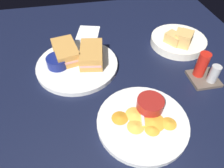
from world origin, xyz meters
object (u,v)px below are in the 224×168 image
Objects in this scene: spoon_by_dark_ramekin at (75,63)px; condiment_caddy at (205,71)px; sandwich_half_far at (66,52)px; ramekin_light_gravy at (150,104)px; plate_sandwich_main at (77,65)px; ramekin_dark_sauce at (58,61)px; plate_chips_companion at (142,122)px; sandwich_half_near at (91,54)px; bread_basket_rear at (178,41)px; spoon_by_gravy_ramekin at (141,104)px.

spoon_by_dark_ramekin is 43.32cm from condiment_caddy.
sandwich_half_far is 1.91× the size of ramekin_light_gravy.
plate_sandwich_main is 2.88× the size of spoon_by_dark_ramekin.
sandwich_half_far is (-4.19, -3.40, 3.20)cm from plate_sandwich_main.
plate_sandwich_main is 6.93cm from ramekin_dark_sauce.
ramekin_dark_sauce is 35.11cm from plate_chips_companion.
plate_sandwich_main is at bearing -150.34° from plate_chips_companion.
ramekin_light_gravy is at bearing 28.62° from sandwich_half_near.
ramekin_light_gravy is (23.56, 18.65, 2.58)cm from plate_sandwich_main.
bread_basket_rear is at bearing 97.51° from plate_sandwich_main.
ramekin_dark_sauce reaches higher than plate_chips_companion.
condiment_caddy reaches higher than plate_sandwich_main.
sandwich_half_near reaches higher than plate_sandwich_main.
plate_sandwich_main is 1.98× the size of sandwich_half_far.
spoon_by_gravy_ramekin is at bearing 37.85° from spoon_by_dark_ramekin.
sandwich_half_far is 43.47cm from bread_basket_rear.
ramekin_dark_sauce is 32.00cm from spoon_by_gravy_ramekin.
ramekin_light_gravy is at bearing 46.74° from ramekin_dark_sauce.
sandwich_half_near reaches higher than plate_chips_companion.
ramekin_light_gravy is (27.75, 22.04, -0.62)cm from sandwich_half_far.
bread_basket_rear is at bearing 91.43° from sandwich_half_far.
sandwich_half_near and sandwich_half_far have the same top height.
sandwich_half_near is 1.94× the size of ramekin_dark_sauce.
spoon_by_gravy_ramekin is (23.07, 11.26, -2.04)cm from sandwich_half_near.
bread_basket_rear reaches higher than spoon_by_gravy_ramekin.
spoon_by_dark_ramekin is at bearing -88.14° from plate_sandwich_main.
bread_basket_rear is (-5.28, 40.02, 1.47)cm from plate_sandwich_main.
ramekin_dark_sauce is (0.85, -11.71, -0.52)cm from sandwich_half_near.
ramekin_light_gravy is at bearing 140.19° from plate_chips_companion.
sandwich_half_near reaches higher than ramekin_dark_sauce.
ramekin_light_gravy is at bearing -66.55° from condiment_caddy.
spoon_by_gravy_ramekin is (22.22, 22.97, -1.51)cm from ramekin_dark_sauce.
sandwich_half_far reaches higher than plate_sandwich_main.
spoon_by_dark_ramekin is 0.40× the size of plate_chips_companion.
condiment_caddy is at bearing 70.57° from plate_sandwich_main.
ramekin_dark_sauce is at bearing -106.93° from condiment_caddy.
spoon_by_dark_ramekin is at bearing 89.83° from ramekin_dark_sauce.
condiment_caddy is at bearing 73.07° from ramekin_dark_sauce.
sandwich_half_far reaches higher than spoon_by_dark_ramekin.
condiment_caddy is (-9.37, 21.60, 0.02)cm from ramekin_light_gravy.
sandwich_half_far is 1.96× the size of ramekin_dark_sauce.
plate_chips_companion is 5.30cm from spoon_by_gravy_ramekin.
sandwich_half_near is 25.76cm from spoon_by_gravy_ramekin.
spoon_by_dark_ramekin is 1.31× the size of ramekin_light_gravy.
sandwich_half_far is 1.51× the size of condiment_caddy.
plate_chips_companion is at bearing 31.03° from sandwich_half_far.
plate_sandwich_main is 2.99× the size of condiment_caddy.
plate_chips_companion is 40.77cm from bread_basket_rear.
spoon_by_gravy_ramekin is at bearing -71.25° from condiment_caddy.
spoon_by_gravy_ramekin is (22.23, 16.59, 1.16)cm from plate_sandwich_main.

